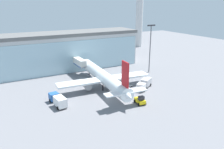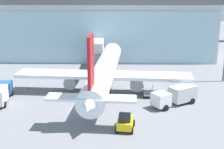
{
  "view_description": "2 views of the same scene",
  "coord_description": "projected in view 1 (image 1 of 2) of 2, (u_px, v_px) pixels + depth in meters",
  "views": [
    {
      "loc": [
        -24.95,
        -47.87,
        24.43
      ],
      "look_at": [
        4.8,
        8.04,
        3.96
      ],
      "focal_mm": 35.0,
      "sensor_mm": 36.0,
      "label": 1
    },
    {
      "loc": [
        4.63,
        -41.3,
        16.93
      ],
      "look_at": [
        3.39,
        10.82,
        2.23
      ],
      "focal_mm": 50.0,
      "sensor_mm": 36.0,
      "label": 2
    }
  ],
  "objects": [
    {
      "name": "safety_cone_nose",
      "position": [
        115.0,
        95.0,
        60.97
      ],
      "size": [
        0.36,
        0.36,
        0.55
      ],
      "primitive_type": "cone",
      "color": "orange",
      "rests_on": "ground"
    },
    {
      "name": "safety_cone_wingtip",
      "position": [
        61.0,
        94.0,
        61.48
      ],
      "size": [
        0.36,
        0.36,
        0.55
      ],
      "primitive_type": "cone",
      "color": "orange",
      "rests_on": "ground"
    },
    {
      "name": "ground",
      "position": [
        110.0,
        99.0,
        58.88
      ],
      "size": [
        240.0,
        240.0,
        0.0
      ],
      "primitive_type": "plane",
      "color": "slate"
    },
    {
      "name": "fuel_truck",
      "position": [
        145.0,
        83.0,
        66.24
      ],
      "size": [
        7.32,
        5.82,
        2.65
      ],
      "rotation": [
        0.0,
        0.0,
        3.72
      ],
      "color": "silver",
      "rests_on": "ground"
    },
    {
      "name": "terminal_building",
      "position": [
        70.0,
        50.0,
        85.5
      ],
      "size": [
        54.79,
        13.88,
        14.31
      ],
      "rotation": [
        0.0,
        0.0,
        0.01
      ],
      "color": "#BCBCBC",
      "rests_on": "ground"
    },
    {
      "name": "apron_light_mast",
      "position": [
        150.0,
        45.0,
        78.69
      ],
      "size": [
        3.2,
        0.4,
        17.57
      ],
      "color": "#59595E",
      "rests_on": "ground"
    },
    {
      "name": "pushback_tug",
      "position": [
        140.0,
        100.0,
        55.82
      ],
      "size": [
        2.53,
        3.41,
        2.3
      ],
      "rotation": [
        0.0,
        0.0,
        1.44
      ],
      "color": "yellow",
      "rests_on": "ground"
    },
    {
      "name": "airplane",
      "position": [
        104.0,
        77.0,
        65.92
      ],
      "size": [
        28.74,
        35.7,
        11.5
      ],
      "rotation": [
        0.0,
        0.0,
        1.51
      ],
      "color": "white",
      "rests_on": "ground"
    },
    {
      "name": "catering_truck",
      "position": [
        58.0,
        100.0,
        54.85
      ],
      "size": [
        3.26,
        7.52,
        2.65
      ],
      "rotation": [
        0.0,
        0.0,
        1.7
      ],
      "color": "#2659A5",
      "rests_on": "ground"
    },
    {
      "name": "jet_bridge",
      "position": [
        77.0,
        61.0,
        79.67
      ],
      "size": [
        2.55,
        12.87,
        6.01
      ],
      "rotation": [
        0.0,
        0.0,
        1.59
      ],
      "color": "silver",
      "rests_on": "ground"
    },
    {
      "name": "baggage_cart",
      "position": [
        128.0,
        85.0,
        67.95
      ],
      "size": [
        1.62,
        2.81,
        1.5
      ],
      "rotation": [
        0.0,
        0.0,
        4.72
      ],
      "color": "gray",
      "rests_on": "ground"
    },
    {
      "name": "control_tower",
      "position": [
        140.0,
        4.0,
        124.82
      ],
      "size": [
        7.63,
        7.63,
        41.3
      ],
      "color": "silver",
      "rests_on": "ground"
    }
  ]
}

